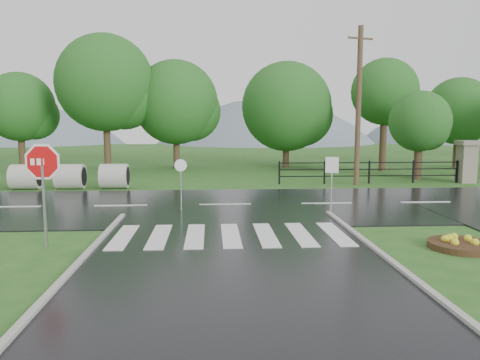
{
  "coord_description": "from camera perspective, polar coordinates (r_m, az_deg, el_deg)",
  "views": [
    {
      "loc": [
        -0.55,
        -7.88,
        3.25
      ],
      "look_at": [
        0.33,
        6.0,
        1.5
      ],
      "focal_mm": 35.0,
      "sensor_mm": 36.0,
      "label": 1
    }
  ],
  "objects": [
    {
      "name": "utility_pole_east",
      "position": [
        24.56,
        14.25,
        8.79
      ],
      "size": [
        1.38,
        0.5,
        7.94
      ],
      "color": "#473523",
      "rests_on": "ground"
    },
    {
      "name": "fence_west",
      "position": [
        25.41,
        15.48,
        1.21
      ],
      "size": [
        9.58,
        0.08,
        1.2
      ],
      "color": "black",
      "rests_on": "ground"
    },
    {
      "name": "culvert_pipes",
      "position": [
        25.09,
        -26.9,
        0.33
      ],
      "size": [
        11.8,
        1.2,
        1.2
      ],
      "color": "#9E9B93",
      "rests_on": "ground"
    },
    {
      "name": "pillar_west",
      "position": [
        27.54,
        25.9,
        2.14
      ],
      "size": [
        1.0,
        1.0,
        2.24
      ],
      "color": "gray",
      "rests_on": "ground"
    },
    {
      "name": "treeline",
      "position": [
        32.09,
        -0.82,
        1.37
      ],
      "size": [
        83.2,
        5.2,
        10.0
      ],
      "color": "#1B551A",
      "rests_on": "ground"
    },
    {
      "name": "flower_bed",
      "position": [
        13.39,
        25.37,
        -7.05
      ],
      "size": [
        1.65,
        1.65,
        0.33
      ],
      "color": "#332111",
      "rests_on": "ground"
    },
    {
      "name": "reg_sign_round",
      "position": [
        16.96,
        -7.23,
        0.29
      ],
      "size": [
        0.44,
        0.06,
        1.9
      ],
      "color": "#939399",
      "rests_on": "ground"
    },
    {
      "name": "entrance_tree_left",
      "position": [
        27.9,
        21.07,
        6.67
      ],
      "size": [
        3.36,
        3.36,
        4.93
      ],
      "color": "#3D2B1C",
      "rests_on": "ground"
    },
    {
      "name": "stop_sign",
      "position": [
        12.95,
        -22.91,
        0.98
      ],
      "size": [
        1.27,
        0.18,
        2.86
      ],
      "color": "#939399",
      "rests_on": "ground"
    },
    {
      "name": "ground",
      "position": [
        8.55,
        0.37,
        -15.19
      ],
      "size": [
        120.0,
        120.0,
        0.0
      ],
      "primitive_type": "plane",
      "color": "#29591D",
      "rests_on": "ground"
    },
    {
      "name": "hills",
      "position": [
        75.38,
        -0.42,
        -7.25
      ],
      "size": [
        102.0,
        48.0,
        48.0
      ],
      "color": "slate",
      "rests_on": "ground"
    },
    {
      "name": "main_road",
      "position": [
        18.19,
        -1.82,
        -3.12
      ],
      "size": [
        90.0,
        8.0,
        0.04
      ],
      "primitive_type": "cube",
      "color": "black",
      "rests_on": "ground"
    },
    {
      "name": "crosswalk",
      "position": [
        13.29,
        -1.14,
        -6.73
      ],
      "size": [
        6.5,
        2.8,
        0.02
      ],
      "color": "silver",
      "rests_on": "ground"
    },
    {
      "name": "reg_sign_small",
      "position": [
        16.46,
        11.12,
        0.76
      ],
      "size": [
        0.43,
        0.17,
        2.03
      ],
      "color": "#939399",
      "rests_on": "ground"
    }
  ]
}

